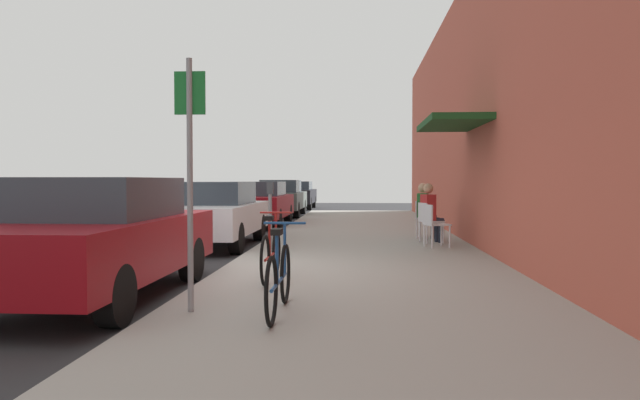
{
  "coord_description": "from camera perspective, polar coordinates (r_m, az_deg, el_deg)",
  "views": [
    {
      "loc": [
        2.13,
        -8.75,
        1.48
      ],
      "look_at": [
        1.09,
        7.15,
        0.95
      ],
      "focal_mm": 33.34,
      "sensor_mm": 36.0,
      "label": 1
    }
  ],
  "objects": [
    {
      "name": "parked_car_2",
      "position": [
        19.27,
        -5.9,
        -0.28
      ],
      "size": [
        1.8,
        4.4,
        1.44
      ],
      "color": "maroon",
      "rests_on": "ground_plane"
    },
    {
      "name": "bicycle_1",
      "position": [
        8.17,
        -4.71,
        -5.11
      ],
      "size": [
        0.46,
        1.71,
        0.9
      ],
      "color": "black",
      "rests_on": "sidewalk_slab"
    },
    {
      "name": "parked_car_1",
      "position": [
        13.47,
        -10.13,
        -1.25
      ],
      "size": [
        1.8,
        4.4,
        1.44
      ],
      "color": "silver",
      "rests_on": "ground_plane"
    },
    {
      "name": "cafe_chair_0",
      "position": [
        12.19,
        10.82,
        -2.14
      ],
      "size": [
        0.55,
        0.55,
        0.87
      ],
      "color": "silver",
      "rests_on": "sidewalk_slab"
    },
    {
      "name": "bicycle_0",
      "position": [
        6.08,
        -3.96,
        -7.54
      ],
      "size": [
        0.46,
        1.71,
        0.9
      ],
      "color": "black",
      "rests_on": "sidewalk_slab"
    },
    {
      "name": "cafe_chair_2",
      "position": [
        14.17,
        9.82,
        -1.57
      ],
      "size": [
        0.53,
        0.53,
        0.87
      ],
      "color": "silver",
      "rests_on": "sidewalk_slab"
    },
    {
      "name": "cafe_chair_1",
      "position": [
        13.1,
        10.33,
        -1.86
      ],
      "size": [
        0.55,
        0.55,
        0.87
      ],
      "color": "silver",
      "rests_on": "sidewalk_slab"
    },
    {
      "name": "ground_plane",
      "position": [
        9.12,
        -9.88,
        -7.44
      ],
      "size": [
        60.0,
        60.0,
        0.0
      ],
      "primitive_type": "plane",
      "color": "#2D2D30"
    },
    {
      "name": "street_sign",
      "position": [
        6.24,
        -12.38,
        3.36
      ],
      "size": [
        0.32,
        0.06,
        2.6
      ],
      "color": "gray",
      "rests_on": "sidewalk_slab"
    },
    {
      "name": "parked_car_4",
      "position": [
        30.71,
        -2.29,
        0.53
      ],
      "size": [
        1.8,
        4.4,
        1.42
      ],
      "color": "black",
      "rests_on": "ground_plane"
    },
    {
      "name": "building_facade",
      "position": [
        11.15,
        17.0,
        9.64
      ],
      "size": [
        1.4,
        32.0,
        5.99
      ],
      "color": "#BC5442",
      "rests_on": "ground_plane"
    },
    {
      "name": "parked_car_0",
      "position": [
        7.88,
        -20.49,
        -3.34
      ],
      "size": [
        1.8,
        4.4,
        1.51
      ],
      "color": "maroon",
      "rests_on": "ground_plane"
    },
    {
      "name": "parking_meter",
      "position": [
        11.3,
        -4.81,
        -1.09
      ],
      "size": [
        0.12,
        0.1,
        1.32
      ],
      "color": "slate",
      "rests_on": "sidewalk_slab"
    },
    {
      "name": "parked_car_3",
      "position": [
        24.64,
        -3.78,
        0.24
      ],
      "size": [
        1.8,
        4.4,
        1.49
      ],
      "color": "#47514C",
      "rests_on": "ground_plane"
    },
    {
      "name": "seated_patron_1",
      "position": [
        13.11,
        10.57,
        -1.02
      ],
      "size": [
        0.51,
        0.46,
        1.29
      ],
      "color": "#232838",
      "rests_on": "sidewalk_slab"
    },
    {
      "name": "sidewalk_slab",
      "position": [
        10.84,
        4.37,
        -5.61
      ],
      "size": [
        4.5,
        32.0,
        0.12
      ],
      "primitive_type": "cube",
      "color": "#9E9B93",
      "rests_on": "ground_plane"
    },
    {
      "name": "seated_patron_2",
      "position": [
        14.15,
        10.07,
        -0.8
      ],
      "size": [
        0.49,
        0.44,
        1.29
      ],
      "color": "#232838",
      "rests_on": "sidewalk_slab"
    }
  ]
}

